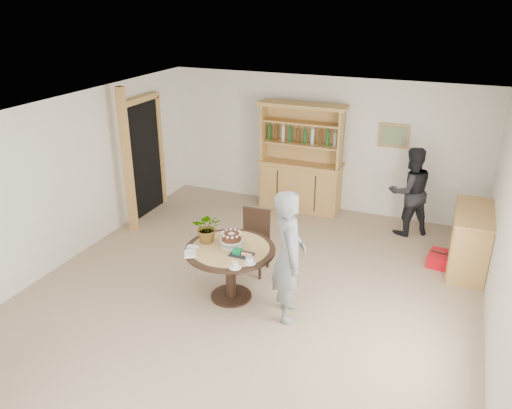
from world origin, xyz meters
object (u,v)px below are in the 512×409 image
at_px(dining_table, 230,258).
at_px(sideboard, 470,240).
at_px(hutch, 301,174).
at_px(red_suitcase, 449,261).
at_px(teen_boy, 289,256).
at_px(dining_chair, 254,237).
at_px(adult_person, 410,191).

bearing_deg(dining_table, sideboard, 34.88).
relative_size(hutch, red_suitcase, 3.14).
height_order(sideboard, teen_boy, teen_boy).
relative_size(hutch, dining_chair, 2.16).
bearing_deg(teen_boy, red_suitcase, -65.75).
relative_size(adult_person, red_suitcase, 2.37).
bearing_deg(dining_chair, dining_table, -92.75).
bearing_deg(red_suitcase, teen_boy, -123.46).
bearing_deg(hutch, red_suitcase, -24.96).
height_order(sideboard, dining_table, sideboard).
xyz_separation_m(dining_chair, teen_boy, (0.85, -0.93, 0.33)).
height_order(hutch, adult_person, hutch).
xyz_separation_m(hutch, adult_person, (2.03, -0.33, 0.08)).
xyz_separation_m(teen_boy, red_suitcase, (1.87, 2.10, -0.76)).
bearing_deg(adult_person, teen_boy, 36.98).
distance_m(dining_table, red_suitcase, 3.41).
height_order(dining_chair, teen_boy, teen_boy).
bearing_deg(hutch, dining_table, -88.56).
height_order(dining_table, adult_person, adult_person).
bearing_deg(red_suitcase, dining_table, -135.47).
bearing_deg(adult_person, hutch, -42.59).
height_order(teen_boy, adult_person, teen_boy).
xyz_separation_m(dining_table, dining_chair, (-0.00, 0.83, -0.07)).
height_order(sideboard, adult_person, adult_person).
height_order(dining_table, red_suitcase, dining_table).
height_order(hutch, dining_table, hutch).
xyz_separation_m(teen_boy, adult_person, (1.10, 3.07, -0.09)).
distance_m(sideboard, adult_person, 1.39).
xyz_separation_m(dining_table, red_suitcase, (2.72, 2.00, -0.50)).
relative_size(teen_boy, red_suitcase, 2.66).
bearing_deg(teen_boy, dining_chair, 18.46).
distance_m(hutch, adult_person, 2.06).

